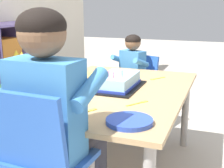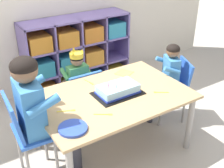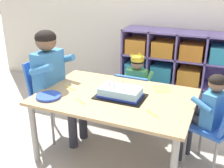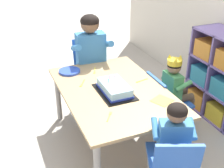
{
  "view_description": "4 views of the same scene",
  "coord_description": "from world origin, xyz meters",
  "views": [
    {
      "loc": [
        -1.72,
        -0.63,
        1.09
      ],
      "look_at": [
        0.05,
        0.03,
        0.6
      ],
      "focal_mm": 49.44,
      "sensor_mm": 36.0,
      "label": 1
    },
    {
      "loc": [
        -1.16,
        -1.81,
        1.84
      ],
      "look_at": [
        -0.04,
        -0.06,
        0.72
      ],
      "focal_mm": 46.54,
      "sensor_mm": 36.0,
      "label": 2
    },
    {
      "loc": [
        0.81,
        -1.95,
        1.54
      ],
      "look_at": [
        -0.03,
        0.01,
        0.68
      ],
      "focal_mm": 43.61,
      "sensor_mm": 36.0,
      "label": 3
    },
    {
      "loc": [
        2.09,
        -0.89,
        1.82
      ],
      "look_at": [
        0.01,
        -0.02,
        0.64
      ],
      "focal_mm": 47.14,
      "sensor_mm": 36.0,
      "label": 4
    }
  ],
  "objects": [
    {
      "name": "paper_napkin_square",
      "position": [
        0.33,
        0.29,
        0.58
      ],
      "size": [
        0.2,
        0.2,
        0.0
      ],
      "primitive_type": "cube",
      "rotation": [
        0.0,
        0.0,
        0.44
      ],
      "color": "#F4DB4C",
      "rests_on": "activity_table"
    },
    {
      "name": "classroom_chair_adult_side",
      "position": [
        -0.75,
        0.04,
        0.49
      ],
      "size": [
        0.32,
        0.37,
        0.79
      ],
      "rotation": [
        0.0,
        0.0,
        1.52
      ],
      "color": "blue",
      "rests_on": "ground"
    },
    {
      "name": "ground",
      "position": [
        0.0,
        0.0,
        0.0
      ],
      "size": [
        16.0,
        16.0,
        0.0
      ],
      "primitive_type": "plane",
      "color": "#BCB2A3"
    },
    {
      "name": "classroom_chair_blue",
      "position": [
        -0.02,
        0.56,
        0.35
      ],
      "size": [
        0.38,
        0.36,
        0.6
      ],
      "rotation": [
        0.0,
        0.0,
        3.13
      ],
      "color": "blue",
      "rests_on": "ground"
    },
    {
      "name": "adult_helper_seated",
      "position": [
        -0.63,
        0.03,
        0.67
      ],
      "size": [
        0.44,
        0.42,
        1.08
      ],
      "rotation": [
        0.0,
        0.0,
        1.52
      ],
      "color": "#3D7FBC",
      "rests_on": "ground"
    },
    {
      "name": "guest_at_table_side",
      "position": [
        0.74,
        0.13,
        0.54
      ],
      "size": [
        0.35,
        0.34,
        0.85
      ],
      "rotation": [
        0.0,
        0.0,
        -1.97
      ],
      "color": "#3D7FBC",
      "rests_on": "ground"
    },
    {
      "name": "storage_cubby_shelf",
      "position": [
        0.26,
        1.24,
        0.43
      ],
      "size": [
        1.33,
        0.36,
        0.93
      ],
      "color": "#7F6BB2",
      "rests_on": "ground"
    },
    {
      "name": "fork_beside_plate_stack",
      "position": [
        -0.43,
        -0.02,
        0.58
      ],
      "size": [
        0.14,
        0.07,
        0.0
      ],
      "rotation": [
        0.0,
        0.0,
        2.75
      ],
      "color": "yellow",
      "rests_on": "activity_table"
    },
    {
      "name": "paper_plate_stack",
      "position": [
        -0.5,
        -0.26,
        0.59
      ],
      "size": [
        0.21,
        0.21,
        0.02
      ],
      "primitive_type": "cylinder",
      "color": "blue",
      "rests_on": "activity_table"
    },
    {
      "name": "classroom_chair_guest_side",
      "position": [
        0.83,
        0.09,
        0.41
      ],
      "size": [
        0.44,
        0.43,
        0.65
      ],
      "rotation": [
        0.0,
        0.0,
        -1.97
      ],
      "color": "blue",
      "rests_on": "ground"
    },
    {
      "name": "activity_table",
      "position": [
        0.0,
        0.0,
        0.52
      ],
      "size": [
        1.31,
        0.87,
        0.58
      ],
      "color": "tan",
      "rests_on": "ground"
    },
    {
      "name": "fork_scattered_mid_table",
      "position": [
        -0.06,
        0.3,
        0.58
      ],
      "size": [
        0.04,
        0.14,
        0.0
      ],
      "rotation": [
        0.0,
        0.0,
        1.77
      ],
      "color": "yellow",
      "rests_on": "activity_table"
    },
    {
      "name": "fork_at_table_front_edge",
      "position": [
        0.37,
        -0.19,
        0.58
      ],
      "size": [
        0.12,
        0.09,
        0.0
      ],
      "rotation": [
        0.0,
        0.0,
        5.68
      ],
      "color": "yellow",
      "rests_on": "activity_table"
    },
    {
      "name": "child_with_crown",
      "position": [
        -0.02,
        0.67,
        0.49
      ],
      "size": [
        0.3,
        0.31,
        0.79
      ],
      "rotation": [
        0.0,
        0.0,
        3.13
      ],
      "color": "#4C9E5B",
      "rests_on": "ground"
    },
    {
      "name": "birthday_cake_on_tray",
      "position": [
        0.05,
        -0.01,
        0.62
      ],
      "size": [
        0.41,
        0.27,
        0.12
      ],
      "color": "black",
      "rests_on": "activity_table"
    },
    {
      "name": "fork_near_cake_tray",
      "position": [
        -0.21,
        -0.22,
        0.58
      ],
      "size": [
        0.13,
        0.09,
        0.0
      ],
      "rotation": [
        0.0,
        0.0,
        2.56
      ],
      "color": "yellow",
      "rests_on": "activity_table"
    }
  ]
}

